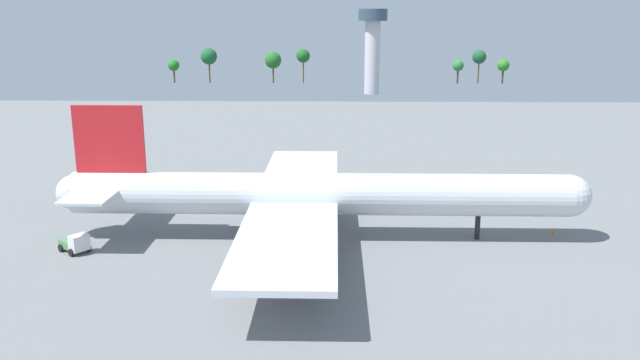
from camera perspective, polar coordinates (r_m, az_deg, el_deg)
ground_plane at (r=88.85m, az=0.00°, el=-5.09°), size 287.94×287.94×0.00m
cargo_airplane at (r=87.03m, az=-0.44°, el=-1.30°), size 71.98×61.06×18.09m
fuel_truck at (r=88.88m, az=-20.75°, el=-5.23°), size 4.62×4.35×2.53m
safety_cone_nose at (r=95.70m, az=19.87°, el=-4.30°), size 0.54×0.54×0.78m
control_tower at (r=251.87m, az=4.65°, el=12.02°), size 10.95×10.95×31.87m
tree_line_backdrop at (r=291.98m, az=-0.25°, el=10.56°), size 151.97×7.42×15.36m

